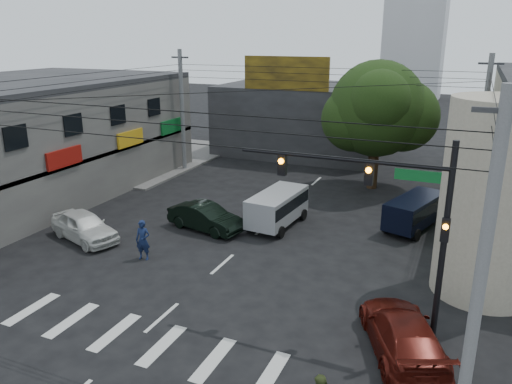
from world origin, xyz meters
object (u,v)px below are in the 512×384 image
Objects in this scene: silver_minivan at (277,209)px; navy_van at (414,213)px; utility_pole_far_left at (182,112)px; utility_pole_far_right at (482,132)px; dark_sedan at (205,217)px; utility_pole_near_right at (481,275)px; white_compact at (84,226)px; traffic_gantry at (392,208)px; maroon_sedan at (403,334)px; traffic_officer at (143,240)px; street_tree at (377,109)px.

silver_minivan is 0.96× the size of navy_van.
utility_pole_far_right is (21.00, 0.00, 0.00)m from utility_pole_far_left.
navy_van is (-2.90, -5.83, -3.70)m from utility_pole_far_right.
utility_pole_far_left is at bearing 48.20° from dark_sedan.
utility_pole_near_right is 17.08m from dark_sedan.
white_compact is (2.62, -14.24, -3.84)m from utility_pole_far_left.
utility_pole_near_right is 1.00× the size of utility_pole_far_right.
dark_sedan is at bearing -141.70° from utility_pole_far_right.
dark_sedan is (-10.63, 6.50, -4.11)m from traffic_gantry.
maroon_sedan is 12.57m from traffic_officer.
utility_pole_far_left is (-14.50, -1.00, -0.87)m from street_tree.
utility_pole_far_left reaches higher than silver_minivan.
street_tree reaches higher than silver_minivan.
white_compact reaches higher than dark_sedan.
utility_pole_far_right is at bearing 81.06° from traffic_gantry.
dark_sedan is at bearing 68.13° from traffic_officer.
maroon_sedan is at bearing -23.10° from traffic_officer.
traffic_gantry is at bearing -20.76° from traffic_officer.
utility_pole_far_right is at bearing -119.60° from maroon_sedan.
utility_pole_far_right is (0.00, 20.50, 0.00)m from utility_pole_near_right.
white_compact is (-5.07, -3.73, 0.03)m from dark_sedan.
utility_pole_near_right reaches higher than dark_sedan.
maroon_sedan is (19.09, -17.66, -3.85)m from utility_pole_far_left.
utility_pole_far_right is 18.18m from maroon_sedan.
traffic_gantry is 1.50× the size of navy_van.
traffic_officer is at bearing -133.47° from utility_pole_far_right.
silver_minivan is at bearing 46.51° from traffic_officer.
navy_van reaches higher than maroon_sedan.
dark_sedan is 3.99m from silver_minivan.
street_tree is 1.82× the size of white_compact.
utility_pole_far_right is (6.50, -1.00, -0.87)m from street_tree.
utility_pole_far_right is at bearing -39.71° from dark_sedan.
dark_sedan is (-13.31, -10.51, -3.88)m from utility_pole_far_right.
utility_pole_far_left is 4.75× the size of traffic_officer.
utility_pole_far_left reaches higher than dark_sedan.
street_tree reaches higher than traffic_gantry.
traffic_officer is (-7.68, -15.96, -4.50)m from street_tree.
traffic_officer is at bearing 158.68° from utility_pole_near_right.
traffic_officer is (-11.51, 2.04, -3.86)m from traffic_gantry.
navy_van is at bearing -42.78° from white_compact.
utility_pole_far_left is at bearing 137.14° from traffic_gantry.
street_tree is 19.79m from maroon_sedan.
silver_minivan reaches higher than maroon_sedan.
street_tree is 8.97m from navy_van.
traffic_gantry is at bearing -98.94° from utility_pole_far_right.
dark_sedan is at bearing -53.79° from utility_pole_far_left.
utility_pole_far_left is at bearing 89.50° from navy_van.
street_tree is at bearing -19.23° from white_compact.
street_tree is at bearing 3.95° from utility_pole_far_left.
navy_van is (-0.23, 11.18, -3.93)m from traffic_gantry.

